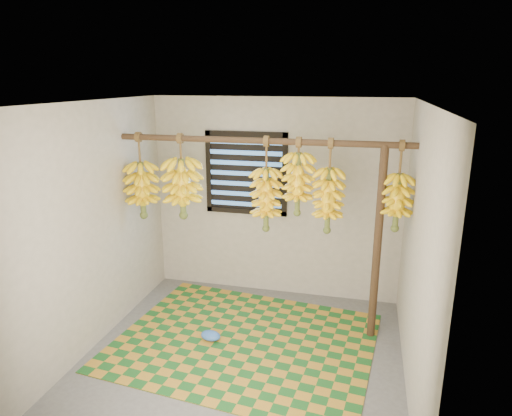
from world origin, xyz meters
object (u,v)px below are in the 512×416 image
(banana_bunch_d, at_px, (298,184))
(woven_mat, at_px, (245,341))
(banana_bunch_c, at_px, (266,200))
(banana_bunch_e, at_px, (328,200))
(banana_bunch_a, at_px, (142,190))
(banana_bunch_f, at_px, (397,202))
(banana_bunch_b, at_px, (182,188))
(support_post, at_px, (377,246))
(plastic_bag, at_px, (211,336))

(banana_bunch_d, bearing_deg, woven_mat, -136.06)
(woven_mat, bearing_deg, banana_bunch_d, 43.94)
(banana_bunch_c, distance_m, banana_bunch_e, 0.63)
(banana_bunch_a, relative_size, banana_bunch_f, 1.07)
(banana_bunch_c, bearing_deg, banana_bunch_e, 0.00)
(banana_bunch_b, distance_m, banana_bunch_d, 1.24)
(woven_mat, xyz_separation_m, banana_bunch_f, (1.40, 0.43, 1.45))
(banana_bunch_d, bearing_deg, banana_bunch_c, -180.00)
(banana_bunch_e, bearing_deg, banana_bunch_b, -180.00)
(woven_mat, relative_size, banana_bunch_b, 2.81)
(support_post, xyz_separation_m, banana_bunch_b, (-2.04, -0.00, 0.47))
(banana_bunch_c, xyz_separation_m, banana_bunch_d, (0.32, 0.00, 0.18))
(woven_mat, bearing_deg, support_post, 18.88)
(plastic_bag, relative_size, banana_bunch_b, 0.24)
(support_post, xyz_separation_m, banana_bunch_a, (-2.52, 0.00, 0.43))
(support_post, distance_m, banana_bunch_d, 1.00)
(plastic_bag, bearing_deg, banana_bunch_c, 46.23)
(banana_bunch_b, height_order, banana_bunch_d, same)
(plastic_bag, height_order, banana_bunch_b, banana_bunch_b)
(plastic_bag, relative_size, banana_bunch_e, 0.23)
(support_post, distance_m, banana_bunch_f, 0.48)
(support_post, bearing_deg, banana_bunch_e, 180.00)
(woven_mat, relative_size, banana_bunch_a, 2.72)
(woven_mat, height_order, banana_bunch_f, banana_bunch_f)
(woven_mat, relative_size, banana_bunch_e, 2.67)
(banana_bunch_a, xyz_separation_m, banana_bunch_e, (2.01, 0.00, 0.01))
(banana_bunch_c, xyz_separation_m, banana_bunch_f, (1.28, 0.00, 0.06))
(woven_mat, xyz_separation_m, plastic_bag, (-0.34, -0.06, 0.05))
(banana_bunch_c, bearing_deg, banana_bunch_d, 0.00)
(banana_bunch_a, distance_m, banana_bunch_f, 2.67)
(banana_bunch_d, bearing_deg, banana_bunch_a, 180.00)
(banana_bunch_f, bearing_deg, banana_bunch_e, 180.00)
(banana_bunch_a, relative_size, banana_bunch_e, 0.98)
(plastic_bag, relative_size, banana_bunch_d, 0.28)
(banana_bunch_a, height_order, banana_bunch_e, same)
(banana_bunch_e, bearing_deg, woven_mat, -150.33)
(banana_bunch_b, height_order, banana_bunch_c, same)
(support_post, distance_m, banana_bunch_c, 1.20)
(woven_mat, height_order, banana_bunch_a, banana_bunch_a)
(banana_bunch_d, height_order, banana_bunch_e, same)
(banana_bunch_c, distance_m, banana_bunch_d, 0.37)
(banana_bunch_b, bearing_deg, banana_bunch_c, 0.00)
(banana_bunch_e, bearing_deg, banana_bunch_c, -180.00)
(support_post, bearing_deg, banana_bunch_f, 0.00)
(support_post, xyz_separation_m, woven_mat, (-1.25, -0.43, -0.99))
(banana_bunch_c, bearing_deg, plastic_bag, -133.77)
(woven_mat, relative_size, plastic_bag, 11.68)
(support_post, distance_m, banana_bunch_b, 2.10)
(banana_bunch_c, bearing_deg, banana_bunch_b, 180.00)
(banana_bunch_f, bearing_deg, banana_bunch_a, 180.00)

